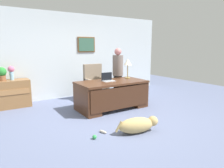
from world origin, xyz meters
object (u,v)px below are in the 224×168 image
(desk_lamp, at_px, (128,63))
(dog_toy_ball, at_px, (94,137))
(credenza, at_px, (0,95))
(dog_lying, at_px, (138,125))
(dog_toy_bone, at_px, (103,132))
(person_standing, at_px, (118,74))
(desk, at_px, (112,94))
(vase_with_flowers, at_px, (11,71))
(armchair, at_px, (95,84))
(potted_plant, at_px, (2,73))
(laptop, at_px, (108,79))

(desk_lamp, height_order, dog_toy_ball, desk_lamp)
(credenza, xyz_separation_m, dog_lying, (2.10, -3.15, -0.22))
(dog_toy_bone, bearing_deg, dog_toy_ball, -151.02)
(desk_lamp, bearing_deg, dog_lying, -121.29)
(person_standing, distance_m, dog_toy_bone, 2.63)
(desk, height_order, dog_toy_ball, desk)
(desk, xyz_separation_m, vase_with_flowers, (-2.21, 1.57, 0.59))
(person_standing, relative_size, dog_toy_bone, 8.83)
(person_standing, distance_m, vase_with_flowers, 2.99)
(armchair, bearing_deg, credenza, 168.60)
(vase_with_flowers, bearing_deg, dog_toy_bone, -66.86)
(potted_plant, distance_m, dog_toy_ball, 3.31)
(desk, relative_size, person_standing, 1.14)
(desk, relative_size, dog_toy_bone, 10.07)
(vase_with_flowers, bearing_deg, desk_lamp, -25.10)
(desk, bearing_deg, person_standing, 46.51)
(dog_lying, height_order, potted_plant, potted_plant)
(laptop, distance_m, vase_with_flowers, 2.60)
(dog_lying, bearing_deg, armchair, 79.87)
(armchair, xyz_separation_m, dog_lying, (-0.47, -2.63, -0.34))
(dog_toy_ball, bearing_deg, desk, 47.45)
(person_standing, height_order, laptop, person_standing)
(dog_toy_bone, bearing_deg, person_standing, 49.24)
(credenza, distance_m, potted_plant, 0.58)
(vase_with_flowers, bearing_deg, laptop, -34.65)
(armchair, xyz_separation_m, potted_plant, (-2.48, 0.52, 0.46))
(laptop, bearing_deg, dog_toy_ball, -128.81)
(desk, height_order, dog_toy_bone, desk)
(potted_plant, bearing_deg, dog_toy_bone, -63.05)
(armchair, bearing_deg, vase_with_flowers, 167.05)
(laptop, height_order, vase_with_flowers, vase_with_flowers)
(desk_lamp, bearing_deg, dog_toy_bone, -138.99)
(desk, bearing_deg, potted_plant, 147.15)
(dog_toy_ball, bearing_deg, laptop, 51.19)
(credenza, relative_size, desk_lamp, 2.62)
(dog_toy_bone, bearing_deg, laptop, 55.10)
(armchair, relative_size, person_standing, 0.69)
(person_standing, height_order, dog_toy_bone, person_standing)
(laptop, bearing_deg, person_standing, 38.59)
(armchair, relative_size, dog_lying, 1.26)
(vase_with_flowers, bearing_deg, potted_plant, 180.00)
(laptop, distance_m, dog_toy_bone, 1.80)
(credenza, height_order, potted_plant, potted_plant)
(potted_plant, bearing_deg, desk_lamp, -23.47)
(dog_lying, xyz_separation_m, laptop, (0.35, 1.68, 0.64))
(desk_lamp, bearing_deg, person_standing, 95.86)
(armchair, relative_size, dog_toy_bone, 6.12)
(credenza, relative_size, dog_lying, 1.68)
(credenza, bearing_deg, person_standing, -16.16)
(desk, xyz_separation_m, person_standing, (0.63, 0.66, 0.42))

